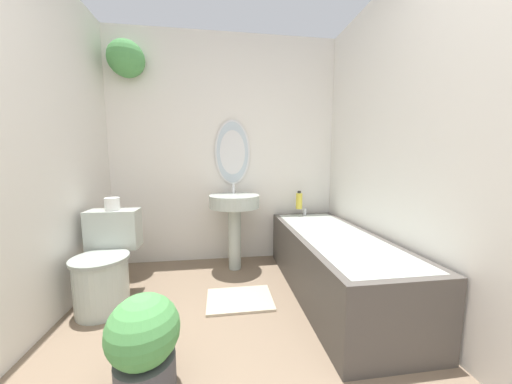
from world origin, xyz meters
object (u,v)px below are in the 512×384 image
Objects in this scene: toilet at (106,266)px; shampoo_bottle at (299,201)px; potted_plant at (144,342)px; toilet_paper_roll at (112,204)px; pedestal_sink at (234,211)px; bathtub at (333,262)px.

shampoo_bottle reaches higher than toilet.
toilet_paper_roll is (-0.50, 1.01, 0.49)m from potted_plant.
toilet is 3.63× the size of shampoo_bottle.
pedestal_sink is 1.78× the size of potted_plant.
pedestal_sink is at bearing 28.18° from toilet.
toilet is 6.33× the size of toilet_paper_roll.
bathtub is 15.23× the size of toilet_paper_roll.
potted_plant is at bearing -58.80° from toilet.
potted_plant is (-1.27, -0.76, -0.01)m from bathtub.
shampoo_bottle reaches higher than potted_plant.
pedestal_sink reaches higher than toilet_paper_roll.
bathtub reaches higher than potted_plant.
toilet_paper_roll is (-1.70, -0.46, 0.08)m from shampoo_bottle.
toilet_paper_roll is (-1.77, 0.26, 0.48)m from bathtub.
bathtub is 1.85m from toilet_paper_roll.
pedestal_sink is at bearing 19.06° from toilet_paper_roll.
shampoo_bottle is at bearing 50.84° from potted_plant.
bathtub is 3.50× the size of potted_plant.
toilet is at bearing 121.20° from potted_plant.
shampoo_bottle is 0.40× the size of potted_plant.
shampoo_bottle is at bearing 9.28° from pedestal_sink.
bathtub is at bearing -84.13° from shampoo_bottle.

